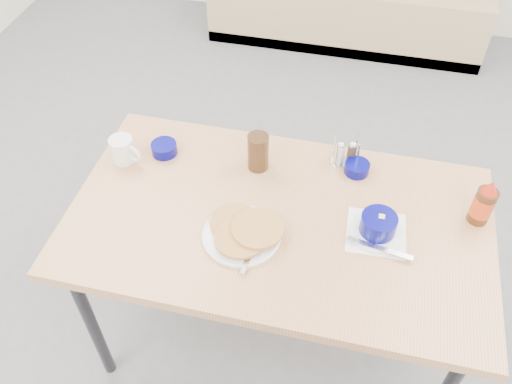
% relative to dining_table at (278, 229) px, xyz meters
% --- Properties ---
extents(dining_table, '(1.40, 0.80, 0.76)m').
position_rel_dining_table_xyz_m(dining_table, '(0.00, 0.00, 0.00)').
color(dining_table, tan).
rests_on(dining_table, ground).
extents(pancake_plate, '(0.26, 0.28, 0.05)m').
position_rel_dining_table_xyz_m(pancake_plate, '(-0.10, -0.10, 0.08)').
color(pancake_plate, white).
rests_on(pancake_plate, dining_table).
extents(coffee_mug, '(0.12, 0.09, 0.10)m').
position_rel_dining_table_xyz_m(coffee_mug, '(-0.60, 0.14, 0.11)').
color(coffee_mug, white).
rests_on(coffee_mug, dining_table).
extents(grits_setting, '(0.22, 0.20, 0.08)m').
position_rel_dining_table_xyz_m(grits_setting, '(0.32, 0.00, 0.10)').
color(grits_setting, white).
rests_on(grits_setting, dining_table).
extents(creamer_bowl, '(0.10, 0.10, 0.04)m').
position_rel_dining_table_xyz_m(creamer_bowl, '(-0.48, 0.21, 0.08)').
color(creamer_bowl, '#040564').
rests_on(creamer_bowl, dining_table).
extents(butter_bowl, '(0.09, 0.09, 0.04)m').
position_rel_dining_table_xyz_m(butter_bowl, '(0.23, 0.27, 0.08)').
color(butter_bowl, '#040564').
rests_on(butter_bowl, dining_table).
extents(amber_tumbler, '(0.09, 0.09, 0.14)m').
position_rel_dining_table_xyz_m(amber_tumbler, '(-0.12, 0.22, 0.13)').
color(amber_tumbler, '#3A2412').
rests_on(amber_tumbler, dining_table).
extents(condiment_caddy, '(0.11, 0.08, 0.11)m').
position_rel_dining_table_xyz_m(condiment_caddy, '(0.18, 0.32, 0.10)').
color(condiment_caddy, silver).
rests_on(condiment_caddy, dining_table).
extents(syrup_bottle, '(0.07, 0.07, 0.18)m').
position_rel_dining_table_xyz_m(syrup_bottle, '(0.64, 0.14, 0.14)').
color(syrup_bottle, '#47230F').
rests_on(syrup_bottle, dining_table).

